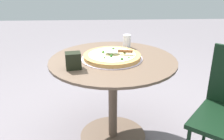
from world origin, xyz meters
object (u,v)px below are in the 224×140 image
at_px(napkin_dispenser, 73,61).
at_px(pizza_on_tray, 112,56).
at_px(patio_table, 113,83).
at_px(drinking_cup, 127,41).
at_px(pizza_server, 119,51).

bearing_deg(napkin_dispenser, pizza_on_tray, -155.85).
height_order(patio_table, napkin_dispenser, napkin_dispenser).
bearing_deg(drinking_cup, napkin_dispenser, -41.31).
distance_m(pizza_on_tray, napkin_dispenser, 0.33).
bearing_deg(drinking_cup, pizza_on_tray, -26.41).
bearing_deg(patio_table, pizza_server, 105.68).
relative_size(patio_table, napkin_dispenser, 8.44).
bearing_deg(pizza_server, patio_table, -74.32).
xyz_separation_m(pizza_on_tray, drinking_cup, (-0.28, 0.14, 0.04)).
xyz_separation_m(pizza_on_tray, pizza_server, (0.00, 0.05, 0.04)).
bearing_deg(pizza_on_tray, patio_table, 24.25).
xyz_separation_m(pizza_on_tray, napkin_dispenser, (0.19, -0.27, 0.04)).
height_order(patio_table, pizza_server, pizza_server).
height_order(patio_table, drinking_cup, drinking_cup).
height_order(patio_table, pizza_on_tray, pizza_on_tray).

